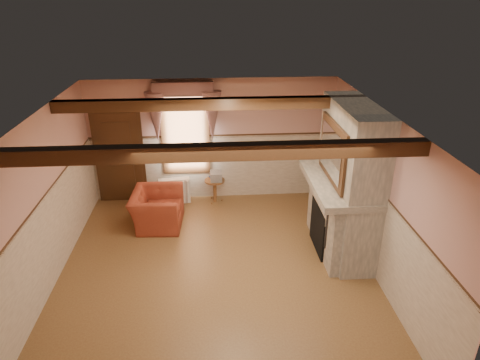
{
  "coord_description": "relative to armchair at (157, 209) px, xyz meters",
  "views": [
    {
      "loc": [
        -0.03,
        -6.21,
        4.59
      ],
      "look_at": [
        0.47,
        0.8,
        1.39
      ],
      "focal_mm": 32.0,
      "sensor_mm": 36.0,
      "label": 1
    }
  ],
  "objects": [
    {
      "name": "mantel_clock",
      "position": [
        3.44,
        -0.42,
        1.15
      ],
      "size": [
        0.14,
        0.24,
        0.2
      ],
      "primitive_type": "cube",
      "color": "black",
      "rests_on": "mantel"
    },
    {
      "name": "wall_left",
      "position": [
        -1.56,
        -1.73,
        1.03
      ],
      "size": [
        0.02,
        6.0,
        2.8
      ],
      "primitive_type": "cube",
      "color": "tan",
      "rests_on": "floor"
    },
    {
      "name": "book_stack",
      "position": [
        1.25,
        0.96,
        0.28
      ],
      "size": [
        0.27,
        0.33,
        0.2
      ],
      "primitive_type": "cube",
      "rotation": [
        0.0,
        0.0,
        0.04
      ],
      "color": "#B7AD8C",
      "rests_on": "side_table"
    },
    {
      "name": "window",
      "position": [
        0.59,
        1.24,
        1.28
      ],
      "size": [
        1.06,
        0.08,
        2.02
      ],
      "primitive_type": "cube",
      "color": "white",
      "rests_on": "wall_back"
    },
    {
      "name": "overmantel_mirror",
      "position": [
        3.25,
        -1.13,
        1.6
      ],
      "size": [
        0.06,
        1.44,
        1.04
      ],
      "primitive_type": "cube",
      "color": "silver",
      "rests_on": "fireplace"
    },
    {
      "name": "wall_right",
      "position": [
        3.94,
        -1.73,
        1.03
      ],
      "size": [
        0.02,
        6.0,
        2.8
      ],
      "primitive_type": "cube",
      "color": "tan",
      "rests_on": "floor"
    },
    {
      "name": "bowl",
      "position": [
        3.44,
        -1.08,
        1.09
      ],
      "size": [
        0.34,
        0.34,
        0.08
      ],
      "primitive_type": "imported",
      "color": "brown",
      "rests_on": "mantel"
    },
    {
      "name": "ceiling_beam_front",
      "position": [
        1.19,
        -2.93,
        2.33
      ],
      "size": [
        5.5,
        0.18,
        0.2
      ],
      "primitive_type": "cube",
      "color": "black",
      "rests_on": "ceiling"
    },
    {
      "name": "armchair",
      "position": [
        0.0,
        0.0,
        0.0
      ],
      "size": [
        1.05,
        1.19,
        0.74
      ],
      "primitive_type": "imported",
      "rotation": [
        0.0,
        0.0,
        1.52
      ],
      "color": "maroon",
      "rests_on": "floor"
    },
    {
      "name": "wall_front",
      "position": [
        1.19,
        -4.73,
        1.03
      ],
      "size": [
        5.5,
        0.02,
        2.8
      ],
      "primitive_type": "cube",
      "color": "tan",
      "rests_on": "floor"
    },
    {
      "name": "radiator",
      "position": [
        0.29,
        0.97,
        -0.07
      ],
      "size": [
        0.72,
        0.27,
        0.6
      ],
      "primitive_type": "cube",
      "rotation": [
        0.0,
        0.0,
        0.13
      ],
      "color": "silver",
      "rests_on": "floor"
    },
    {
      "name": "candle_red",
      "position": [
        3.44,
        -1.85,
        1.13
      ],
      "size": [
        0.06,
        0.06,
        0.16
      ],
      "primitive_type": "cylinder",
      "color": "maroon",
      "rests_on": "mantel"
    },
    {
      "name": "oil_lamp",
      "position": [
        3.44,
        -0.8,
        1.19
      ],
      "size": [
        0.11,
        0.11,
        0.28
      ],
      "primitive_type": "cylinder",
      "color": "gold",
      "rests_on": "mantel"
    },
    {
      "name": "window_drapes",
      "position": [
        0.59,
        1.15,
        1.88
      ],
      "size": [
        1.3,
        0.14,
        1.4
      ],
      "primitive_type": "cube",
      "color": "gray",
      "rests_on": "wall_back"
    },
    {
      "name": "fireplace",
      "position": [
        3.62,
        -1.13,
        1.03
      ],
      "size": [
        0.85,
        2.0,
        2.8
      ],
      "primitive_type": "cube",
      "color": "gray",
      "rests_on": "floor"
    },
    {
      "name": "ceiling",
      "position": [
        1.19,
        -1.73,
        2.43
      ],
      "size": [
        5.5,
        6.0,
        0.01
      ],
      "primitive_type": "cube",
      "color": "silver",
      "rests_on": "wall_back"
    },
    {
      "name": "wall_back",
      "position": [
        1.19,
        1.27,
        1.03
      ],
      "size": [
        5.5,
        0.02,
        2.8
      ],
      "primitive_type": "cube",
      "color": "tan",
      "rests_on": "floor"
    },
    {
      "name": "firebox",
      "position": [
        3.19,
        -1.13,
        0.08
      ],
      "size": [
        0.2,
        0.95,
        0.9
      ],
      "primitive_type": "cube",
      "color": "black",
      "rests_on": "floor"
    },
    {
      "name": "wainscot",
      "position": [
        1.19,
        -1.73,
        0.38
      ],
      "size": [
        5.5,
        6.0,
        1.5
      ],
      "primitive_type": null,
      "color": "beige",
      "rests_on": "floor"
    },
    {
      "name": "door",
      "position": [
        -0.91,
        1.21,
        0.68
      ],
      "size": [
        1.1,
        0.1,
        2.1
      ],
      "primitive_type": "cube",
      "color": "black",
      "rests_on": "floor"
    },
    {
      "name": "jar_yellow",
      "position": [
        3.44,
        -1.57,
        1.11
      ],
      "size": [
        0.06,
        0.06,
        0.12
      ],
      "primitive_type": "cylinder",
      "color": "gold",
      "rests_on": "mantel"
    },
    {
      "name": "side_table",
      "position": [
        1.22,
        0.97,
        -0.09
      ],
      "size": [
        0.54,
        0.54,
        0.55
      ],
      "primitive_type": "cylinder",
      "rotation": [
        0.0,
        0.0,
        -0.18
      ],
      "color": "brown",
      "rests_on": "floor"
    },
    {
      "name": "chair_rail",
      "position": [
        1.19,
        -1.73,
        1.13
      ],
      "size": [
        5.5,
        6.0,
        0.08
      ],
      "primitive_type": null,
      "color": "black",
      "rests_on": "wainscot"
    },
    {
      "name": "ceiling_beam_back",
      "position": [
        1.19,
        -0.53,
        2.33
      ],
      "size": [
        5.5,
        0.18,
        0.2
      ],
      "primitive_type": "cube",
      "color": "black",
      "rests_on": "ceiling"
    },
    {
      "name": "mantel",
      "position": [
        3.44,
        -1.13,
        0.99
      ],
      "size": [
        1.05,
        2.05,
        0.12
      ],
      "primitive_type": "cube",
      "color": "gray",
      "rests_on": "fireplace"
    },
    {
      "name": "floor",
      "position": [
        1.19,
        -1.73,
        -0.37
      ],
      "size": [
        5.5,
        6.0,
        0.01
      ],
      "primitive_type": "cube",
      "color": "brown",
      "rests_on": "ground"
    }
  ]
}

